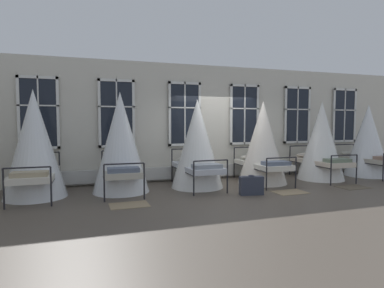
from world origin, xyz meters
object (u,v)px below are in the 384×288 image
(cot_fifth, at_px, (321,142))
(cot_sixth, at_px, (367,141))
(cot_first, at_px, (34,145))
(cot_fourth, at_px, (263,144))
(suitcase_dark, at_px, (251,185))
(cot_third, at_px, (197,145))
(cot_second, at_px, (121,144))

(cot_fifth, relative_size, cot_sixth, 1.03)
(cot_first, height_order, cot_fourth, cot_first)
(cot_fourth, distance_m, suitcase_dark, 1.87)
(cot_third, height_order, cot_sixth, cot_third)
(cot_third, bearing_deg, cot_sixth, -90.26)
(cot_second, height_order, cot_fifth, cot_second)
(cot_third, xyz_separation_m, cot_fourth, (1.96, -0.02, -0.00))
(cot_second, relative_size, cot_fifth, 1.05)
(cot_first, relative_size, cot_second, 1.00)
(cot_first, xyz_separation_m, cot_second, (1.92, -0.01, -0.00))
(cot_third, xyz_separation_m, suitcase_dark, (0.91, -1.28, -0.90))
(cot_fifth, bearing_deg, cot_fourth, 91.02)
(cot_sixth, distance_m, suitcase_dark, 5.16)
(cot_fourth, distance_m, cot_sixth, 3.87)
(cot_third, xyz_separation_m, cot_sixth, (5.82, 0.02, -0.02))
(cot_third, height_order, cot_fourth, cot_third)
(cot_sixth, bearing_deg, cot_second, 88.70)
(cot_first, xyz_separation_m, suitcase_dark, (4.82, -1.32, -0.97))
(cot_fourth, relative_size, cot_sixth, 1.01)
(cot_first, distance_m, cot_third, 3.91)
(cot_fifth, bearing_deg, cot_sixth, -87.04)
(cot_second, xyz_separation_m, cot_sixth, (7.81, -0.01, -0.08))
(cot_first, relative_size, cot_fifth, 1.05)
(cot_second, height_order, cot_third, cot_second)
(cot_fourth, height_order, cot_sixth, cot_fourth)
(cot_sixth, bearing_deg, cot_fifth, 90.48)
(cot_fourth, xyz_separation_m, cot_sixth, (3.87, 0.05, -0.01))
(cot_third, xyz_separation_m, cot_fifth, (3.96, -0.03, 0.01))
(cot_first, bearing_deg, cot_third, -89.56)
(cot_third, distance_m, suitcase_dark, 1.82)
(cot_first, height_order, cot_second, cot_first)
(cot_third, bearing_deg, suitcase_dark, -144.99)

